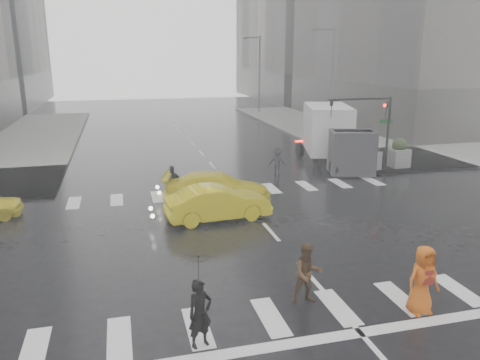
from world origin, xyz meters
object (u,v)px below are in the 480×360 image
object	(u,v)px
pedestrian_brown	(308,273)
box_truck	(333,135)
pedestrian_orange	(423,280)
taxi_mid	(218,203)
traffic_signal_pole	(374,119)

from	to	relation	value
pedestrian_brown	box_truck	distance (m)	17.76
pedestrian_orange	taxi_mid	size ratio (longest dim) A/B	0.43
pedestrian_orange	taxi_mid	xyz separation A→B (m)	(-3.84, 8.80, -0.24)
pedestrian_brown	taxi_mid	size ratio (longest dim) A/B	0.40
pedestrian_orange	taxi_mid	distance (m)	9.61
box_truck	taxi_mid	bearing A→B (deg)	-122.32
traffic_signal_pole	box_truck	world-z (taller)	traffic_signal_pole
pedestrian_brown	box_truck	xyz separation A→B (m)	(8.23, 15.70, 1.09)
pedestrian_orange	taxi_mid	world-z (taller)	pedestrian_orange
box_truck	traffic_signal_pole	bearing A→B (deg)	-39.50
pedestrian_orange	taxi_mid	bearing A→B (deg)	110.35
pedestrian_brown	taxi_mid	world-z (taller)	pedestrian_brown
pedestrian_orange	box_truck	bearing A→B (deg)	69.14
taxi_mid	box_truck	distance (m)	12.43
traffic_signal_pole	pedestrian_brown	world-z (taller)	traffic_signal_pole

